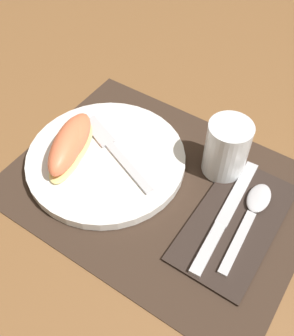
% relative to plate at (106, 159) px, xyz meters
% --- Properties ---
extents(ground_plane, '(3.00, 3.00, 0.00)m').
position_rel_plate_xyz_m(ground_plane, '(0.10, 0.01, -0.01)').
color(ground_plane, brown).
extents(placemat, '(0.46, 0.35, 0.00)m').
position_rel_plate_xyz_m(placemat, '(0.10, 0.01, -0.01)').
color(placemat, '#38281E').
rests_on(placemat, ground_plane).
extents(plate, '(0.26, 0.26, 0.02)m').
position_rel_plate_xyz_m(plate, '(0.00, 0.00, 0.00)').
color(plate, white).
rests_on(plate, placemat).
extents(juice_glass, '(0.07, 0.07, 0.10)m').
position_rel_plate_xyz_m(juice_glass, '(0.17, 0.10, 0.03)').
color(juice_glass, silver).
rests_on(juice_glass, placemat).
extents(napkin, '(0.12, 0.22, 0.00)m').
position_rel_plate_xyz_m(napkin, '(0.23, 0.01, -0.01)').
color(napkin, '#2D231E').
rests_on(napkin, placemat).
extents(knife, '(0.03, 0.22, 0.01)m').
position_rel_plate_xyz_m(knife, '(0.21, 0.01, -0.00)').
color(knife, '#BCBCC1').
rests_on(knife, napkin).
extents(spoon, '(0.04, 0.17, 0.01)m').
position_rel_plate_xyz_m(spoon, '(0.24, 0.05, -0.00)').
color(spoon, '#BCBCC1').
rests_on(spoon, napkin).
extents(fork, '(0.19, 0.09, 0.00)m').
position_rel_plate_xyz_m(fork, '(-0.00, 0.02, 0.01)').
color(fork, '#BCBCC1').
rests_on(fork, plate).
extents(citrus_wedge_0, '(0.08, 0.13, 0.04)m').
position_rel_plate_xyz_m(citrus_wedge_0, '(-0.06, -0.01, 0.03)').
color(citrus_wedge_0, '#F4DB84').
rests_on(citrus_wedge_0, plate).
extents(citrus_wedge_1, '(0.09, 0.14, 0.05)m').
position_rel_plate_xyz_m(citrus_wedge_1, '(-0.05, -0.03, 0.03)').
color(citrus_wedge_1, '#F4DB84').
rests_on(citrus_wedge_1, plate).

